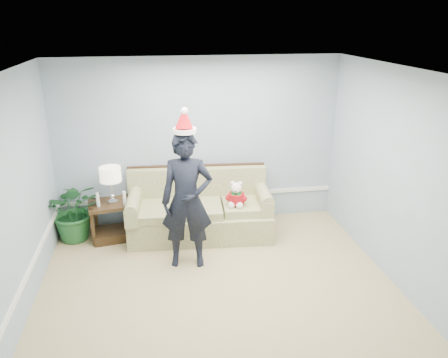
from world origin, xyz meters
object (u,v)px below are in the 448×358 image
object	(u,v)px
sofa	(200,212)
houseplant	(75,210)
man	(187,201)
table_lamp	(110,176)
teddy_bear	(236,197)
side_table	(112,225)

from	to	relation	value
sofa	houseplant	size ratio (longest dim) A/B	2.34
sofa	man	distance (m)	1.08
houseplant	table_lamp	bearing A→B (deg)	-8.94
sofa	teddy_bear	bearing A→B (deg)	-19.79
table_lamp	houseplant	xyz separation A→B (m)	(-0.58, 0.09, -0.55)
sofa	table_lamp	world-z (taller)	table_lamp
table_lamp	teddy_bear	bearing A→B (deg)	-8.39
side_table	teddy_bear	distance (m)	1.97
sofa	teddy_bear	world-z (taller)	sofa
sofa	man	xyz separation A→B (m)	(-0.26, -0.88, 0.58)
side_table	man	xyz separation A→B (m)	(1.10, -0.91, 0.71)
sofa	teddy_bear	xyz separation A→B (m)	(0.54, -0.24, 0.32)
man	teddy_bear	bearing A→B (deg)	45.78
side_table	teddy_bear	size ratio (longest dim) A/B	1.74
sofa	table_lamp	distance (m)	1.47
side_table	teddy_bear	xyz separation A→B (m)	(1.90, -0.28, 0.45)
man	teddy_bear	distance (m)	1.05
table_lamp	teddy_bear	distance (m)	1.90
teddy_bear	man	bearing A→B (deg)	-123.80
man	side_table	bearing A→B (deg)	147.54
sofa	man	world-z (taller)	man
table_lamp	man	bearing A→B (deg)	-40.84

